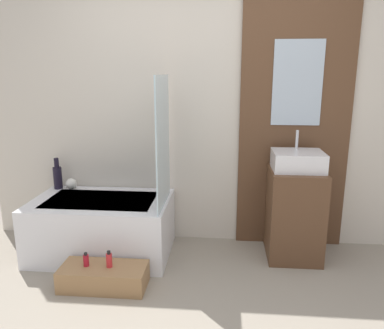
{
  "coord_description": "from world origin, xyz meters",
  "views": [
    {
      "loc": [
        0.19,
        -1.89,
        1.6
      ],
      "look_at": [
        -0.04,
        0.69,
        0.96
      ],
      "focal_mm": 35.0,
      "sensor_mm": 36.0,
      "label": 1
    }
  ],
  "objects_px": {
    "sink": "(298,161)",
    "bottle_soap_primary": "(86,260)",
    "vase_tall_dark": "(58,176)",
    "bottle_soap_secondary": "(109,260)",
    "bathtub": "(102,226)",
    "wooden_step_bench": "(104,277)",
    "vase_round_light": "(71,184)"
  },
  "relations": [
    {
      "from": "sink",
      "to": "bottle_soap_primary",
      "type": "bearing_deg",
      "value": -158.31
    },
    {
      "from": "vase_tall_dark",
      "to": "bottle_soap_secondary",
      "type": "distance_m",
      "value": 1.19
    },
    {
      "from": "bottle_soap_primary",
      "to": "bottle_soap_secondary",
      "type": "relative_size",
      "value": 0.83
    },
    {
      "from": "sink",
      "to": "bottle_soap_secondary",
      "type": "relative_size",
      "value": 3.2
    },
    {
      "from": "vase_tall_dark",
      "to": "bottle_soap_primary",
      "type": "xyz_separation_m",
      "value": [
        0.56,
        -0.83,
        -0.41
      ]
    },
    {
      "from": "bathtub",
      "to": "vase_tall_dark",
      "type": "relative_size",
      "value": 4.02
    },
    {
      "from": "bottle_soap_primary",
      "to": "wooden_step_bench",
      "type": "bearing_deg",
      "value": 0.0
    },
    {
      "from": "bathtub",
      "to": "sink",
      "type": "xyz_separation_m",
      "value": [
        1.7,
        0.11,
        0.62
      ]
    },
    {
      "from": "sink",
      "to": "wooden_step_bench",
      "type": "bearing_deg",
      "value": -156.64
    },
    {
      "from": "vase_tall_dark",
      "to": "bottle_soap_secondary",
      "type": "bearing_deg",
      "value": -48.23
    },
    {
      "from": "sink",
      "to": "vase_tall_dark",
      "type": "relative_size",
      "value": 1.4
    },
    {
      "from": "bathtub",
      "to": "wooden_step_bench",
      "type": "xyz_separation_m",
      "value": [
        0.18,
        -0.55,
        -0.17
      ]
    },
    {
      "from": "vase_round_light",
      "to": "bottle_soap_secondary",
      "type": "height_order",
      "value": "vase_round_light"
    },
    {
      "from": "bottle_soap_secondary",
      "to": "bottle_soap_primary",
      "type": "bearing_deg",
      "value": 180.0
    },
    {
      "from": "sink",
      "to": "vase_tall_dark",
      "type": "height_order",
      "value": "sink"
    },
    {
      "from": "bottle_soap_secondary",
      "to": "wooden_step_bench",
      "type": "bearing_deg",
      "value": 180.0
    },
    {
      "from": "bathtub",
      "to": "bottle_soap_secondary",
      "type": "height_order",
      "value": "bathtub"
    },
    {
      "from": "wooden_step_bench",
      "to": "bottle_soap_primary",
      "type": "height_order",
      "value": "bottle_soap_primary"
    },
    {
      "from": "vase_round_light",
      "to": "vase_tall_dark",
      "type": "bearing_deg",
      "value": 174.9
    },
    {
      "from": "vase_round_light",
      "to": "bottle_soap_secondary",
      "type": "xyz_separation_m",
      "value": [
        0.61,
        -0.82,
        -0.33
      ]
    },
    {
      "from": "sink",
      "to": "bottle_soap_secondary",
      "type": "height_order",
      "value": "sink"
    },
    {
      "from": "sink",
      "to": "bottle_soap_primary",
      "type": "distance_m",
      "value": 1.89
    },
    {
      "from": "vase_round_light",
      "to": "bottle_soap_secondary",
      "type": "bearing_deg",
      "value": -53.45
    },
    {
      "from": "wooden_step_bench",
      "to": "bottle_soap_primary",
      "type": "distance_m",
      "value": 0.19
    },
    {
      "from": "bathtub",
      "to": "vase_tall_dark",
      "type": "height_order",
      "value": "vase_tall_dark"
    },
    {
      "from": "sink",
      "to": "vase_tall_dark",
      "type": "distance_m",
      "value": 2.23
    },
    {
      "from": "wooden_step_bench",
      "to": "bottle_soap_primary",
      "type": "xyz_separation_m",
      "value": [
        -0.13,
        0.0,
        0.13
      ]
    },
    {
      "from": "bathtub",
      "to": "vase_tall_dark",
      "type": "xyz_separation_m",
      "value": [
        -0.51,
        0.29,
        0.38
      ]
    },
    {
      "from": "wooden_step_bench",
      "to": "vase_tall_dark",
      "type": "height_order",
      "value": "vase_tall_dark"
    },
    {
      "from": "bathtub",
      "to": "vase_round_light",
      "type": "bearing_deg",
      "value": 144.0
    },
    {
      "from": "vase_tall_dark",
      "to": "vase_round_light",
      "type": "bearing_deg",
      "value": -5.1
    },
    {
      "from": "wooden_step_bench",
      "to": "sink",
      "type": "distance_m",
      "value": 1.83
    }
  ]
}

